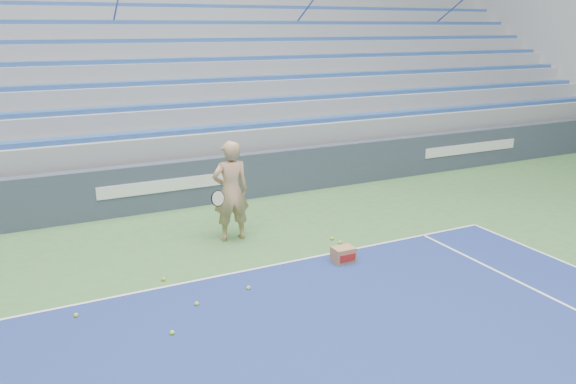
% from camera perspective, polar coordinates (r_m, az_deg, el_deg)
% --- Properties ---
extents(sponsor_barrier, '(30.00, 0.32, 1.10)m').
position_cam_1_polar(sponsor_barrier, '(13.09, -12.06, 0.65)').
color(sponsor_barrier, '#354052').
rests_on(sponsor_barrier, ground).
extents(bleachers, '(31.00, 9.15, 7.30)m').
position_cam_1_polar(bleachers, '(18.30, -17.05, 10.50)').
color(bleachers, gray).
rests_on(bleachers, ground).
extents(tennis_player, '(0.98, 0.87, 1.98)m').
position_cam_1_polar(tennis_player, '(10.86, -5.84, 0.08)').
color(tennis_player, tan).
rests_on(tennis_player, ground).
extents(ball_box, '(0.39, 0.31, 0.29)m').
position_cam_1_polar(ball_box, '(10.06, 5.65, -6.39)').
color(ball_box, '#9F744D').
rests_on(ball_box, ground).
extents(tennis_ball_0, '(0.07, 0.07, 0.07)m').
position_cam_1_polar(tennis_ball_0, '(9.59, -12.53, -8.63)').
color(tennis_ball_0, '#BADF2D').
rests_on(tennis_ball_0, ground).
extents(tennis_ball_1, '(0.07, 0.07, 0.07)m').
position_cam_1_polar(tennis_ball_1, '(11.10, 4.49, -4.72)').
color(tennis_ball_1, '#BADF2D').
rests_on(tennis_ball_1, ground).
extents(tennis_ball_2, '(0.07, 0.07, 0.07)m').
position_cam_1_polar(tennis_ball_2, '(8.84, -20.73, -11.63)').
color(tennis_ball_2, '#BADF2D').
rests_on(tennis_ball_2, ground).
extents(tennis_ball_3, '(0.07, 0.07, 0.07)m').
position_cam_1_polar(tennis_ball_3, '(8.70, -9.26, -11.15)').
color(tennis_ball_3, '#BADF2D').
rests_on(tennis_ball_3, ground).
extents(tennis_ball_4, '(0.07, 0.07, 0.07)m').
position_cam_1_polar(tennis_ball_4, '(9.09, -4.04, -9.69)').
color(tennis_ball_4, '#BADF2D').
rests_on(tennis_ball_4, ground).
extents(tennis_ball_5, '(0.07, 0.07, 0.07)m').
position_cam_1_polar(tennis_ball_5, '(10.92, 5.32, -5.10)').
color(tennis_ball_5, '#BADF2D').
rests_on(tennis_ball_5, ground).
extents(tennis_ball_6, '(0.07, 0.07, 0.07)m').
position_cam_1_polar(tennis_ball_6, '(8.03, -11.69, -13.83)').
color(tennis_ball_6, '#BADF2D').
rests_on(tennis_ball_6, ground).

